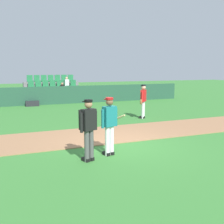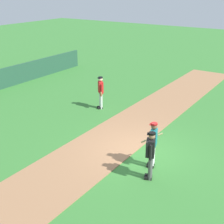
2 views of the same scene
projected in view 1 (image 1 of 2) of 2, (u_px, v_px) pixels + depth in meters
The scene contains 8 objects.
ground_plane at pixel (121, 145), 9.34m from camera, with size 80.00×80.00×0.00m, color #387A33.
infield_dirt_path at pixel (105, 134), 10.78m from camera, with size 28.00×2.75×0.03m, color #9E704C.
dugout_fence at pixel (58, 95), 19.79m from camera, with size 20.00×0.16×1.29m, color #234C38.
stadium_bleachers at pixel (53, 94), 21.52m from camera, with size 4.45×2.95×2.05m.
batter_teal_jersey at pixel (110, 124), 8.13m from camera, with size 0.74×0.69×1.76m.
umpire_home_plate at pixel (88, 127), 7.61m from camera, with size 0.55×0.42×1.76m.
runner_red_jersey at pixel (143, 100), 14.14m from camera, with size 0.55×0.51×1.76m.
equipment_bag at pixel (32, 104), 18.78m from camera, with size 0.90×0.36×0.36m, color #232328.
Camera 1 is at (-3.63, -8.28, 2.63)m, focal length 43.73 mm.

